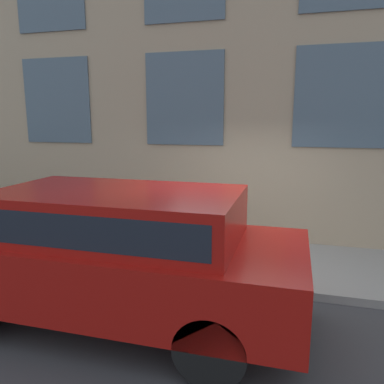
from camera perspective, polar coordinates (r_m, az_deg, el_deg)
ground_plane at (r=5.78m, az=6.87°, el=-14.90°), size 80.00×80.00×0.00m
sidewalk at (r=6.77m, az=8.31°, el=-10.41°), size 2.21×60.00×0.12m
fire_hydrant at (r=6.20m, az=3.34°, el=-8.05°), size 0.32×0.44×0.73m
person at (r=6.64m, az=-3.10°, el=-4.13°), size 0.27×0.18×1.10m
parked_truck_red_near at (r=4.73m, az=-11.88°, el=-8.27°), size 1.84×4.68×1.69m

